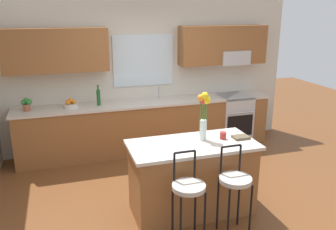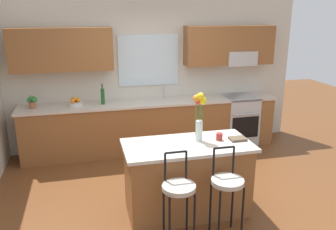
{
  "view_description": "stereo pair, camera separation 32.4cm",
  "coord_description": "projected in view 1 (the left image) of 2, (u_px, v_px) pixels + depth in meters",
  "views": [
    {
      "loc": [
        -1.47,
        -4.13,
        2.49
      ],
      "look_at": [
        0.01,
        0.55,
        1.0
      ],
      "focal_mm": 37.55,
      "sensor_mm": 36.0,
      "label": 1
    },
    {
      "loc": [
        -1.15,
        -4.22,
        2.49
      ],
      "look_at": [
        0.01,
        0.55,
        1.0
      ],
      "focal_mm": 37.55,
      "sensor_mm": 36.0,
      "label": 2
    }
  ],
  "objects": [
    {
      "name": "bar_stool_middle",
      "position": [
        235.0,
        183.0,
        3.89
      ],
      "size": [
        0.36,
        0.36,
        1.04
      ],
      "color": "black",
      "rests_on": "ground"
    },
    {
      "name": "back_wall_assembly",
      "position": [
        145.0,
        66.0,
        6.3
      ],
      "size": [
        5.6,
        0.5,
        2.7
      ],
      "color": "beige",
      "rests_on": "ground"
    },
    {
      "name": "cookbook",
      "position": [
        241.0,
        137.0,
        4.42
      ],
      "size": [
        0.2,
        0.15,
        0.03
      ],
      "primitive_type": "cube",
      "color": "brown",
      "rests_on": "kitchen_island"
    },
    {
      "name": "mug_ceramic",
      "position": [
        223.0,
        135.0,
        4.4
      ],
      "size": [
        0.08,
        0.08,
        0.09
      ],
      "primitive_type": "cylinder",
      "color": "#A52D28",
      "rests_on": "kitchen_island"
    },
    {
      "name": "fruit_bowl_oranges",
      "position": [
        71.0,
        104.0,
        5.81
      ],
      "size": [
        0.24,
        0.24,
        0.16
      ],
      "color": "silver",
      "rests_on": "counter_run"
    },
    {
      "name": "counter_run",
      "position": [
        149.0,
        126.0,
        6.33
      ],
      "size": [
        4.56,
        0.64,
        0.92
      ],
      "color": "brown",
      "rests_on": "ground"
    },
    {
      "name": "bottle_olive_oil",
      "position": [
        98.0,
        97.0,
        5.91
      ],
      "size": [
        0.06,
        0.06,
        0.35
      ],
      "color": "#1E5923",
      "rests_on": "counter_run"
    },
    {
      "name": "ground_plane",
      "position": [
        179.0,
        194.0,
        4.92
      ],
      "size": [
        14.0,
        14.0,
        0.0
      ],
      "primitive_type": "plane",
      "color": "brown"
    },
    {
      "name": "kitchen_island",
      "position": [
        192.0,
        177.0,
        4.4
      ],
      "size": [
        1.57,
        0.77,
        0.92
      ],
      "color": "brown",
      "rests_on": "ground"
    },
    {
      "name": "sink_faucet",
      "position": [
        159.0,
        91.0,
        6.36
      ],
      "size": [
        0.02,
        0.13,
        0.23
      ],
      "color": "#B7BABC",
      "rests_on": "counter_run"
    },
    {
      "name": "potted_plant_small",
      "position": [
        27.0,
        104.0,
        5.59
      ],
      "size": [
        0.17,
        0.11,
        0.21
      ],
      "color": "#9E5B3D",
      "rests_on": "counter_run"
    },
    {
      "name": "bar_stool_near",
      "position": [
        188.0,
        191.0,
        3.73
      ],
      "size": [
        0.36,
        0.36,
        1.04
      ],
      "color": "black",
      "rests_on": "ground"
    },
    {
      "name": "flower_vase",
      "position": [
        204.0,
        111.0,
        4.27
      ],
      "size": [
        0.17,
        0.14,
        0.62
      ],
      "color": "silver",
      "rests_on": "kitchen_island"
    },
    {
      "name": "oven_range",
      "position": [
        233.0,
        118.0,
        6.79
      ],
      "size": [
        0.6,
        0.64,
        0.92
      ],
      "color": "#B7BABC",
      "rests_on": "ground"
    }
  ]
}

